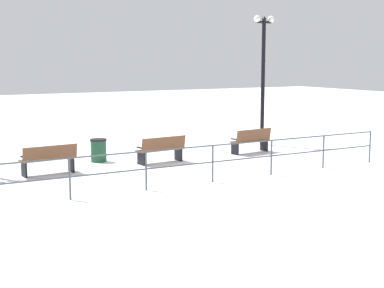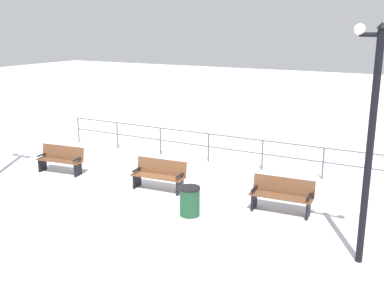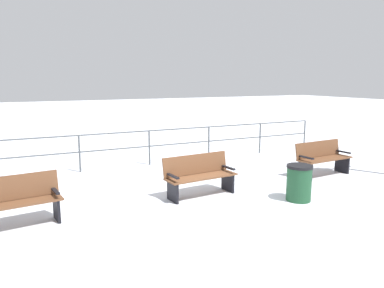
% 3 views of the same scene
% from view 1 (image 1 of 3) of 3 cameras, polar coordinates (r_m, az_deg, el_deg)
% --- Properties ---
extents(ground_plane, '(80.00, 80.00, 0.00)m').
position_cam_1_polar(ground_plane, '(19.03, -3.36, -1.91)').
color(ground_plane, white).
rests_on(ground_plane, ground).
extents(bench_nearest, '(0.69, 1.72, 0.92)m').
position_cam_1_polar(bench_nearest, '(20.94, 6.13, 0.40)').
color(bench_nearest, brown).
rests_on(bench_nearest, ground).
extents(bench_second, '(0.71, 1.72, 0.92)m').
position_cam_1_polar(bench_second, '(18.83, -3.18, -0.54)').
color(bench_second, brown).
rests_on(bench_second, ground).
extents(bench_third, '(0.68, 1.71, 0.93)m').
position_cam_1_polar(bench_third, '(17.44, -14.53, -1.51)').
color(bench_third, brown).
rests_on(bench_third, ground).
extents(lamppost_near, '(0.28, 0.95, 5.25)m').
position_cam_1_polar(lamppost_near, '(22.92, 7.35, 8.24)').
color(lamppost_near, black).
rests_on(lamppost_near, ground).
extents(waterfront_railing, '(0.05, 12.61, 1.09)m').
position_cam_1_polar(waterfront_railing, '(15.86, 2.15, -1.35)').
color(waterfront_railing, '#4C5156').
rests_on(waterfront_railing, ground).
extents(trash_bin, '(0.56, 0.56, 0.79)m').
position_cam_1_polar(trash_bin, '(19.34, -9.60, -0.64)').
color(trash_bin, '#1E4C2D').
rests_on(trash_bin, ground).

